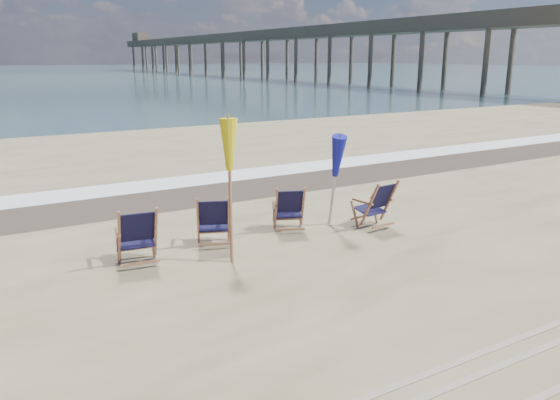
% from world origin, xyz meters
% --- Properties ---
extents(surf_foam, '(200.00, 1.40, 0.01)m').
position_xyz_m(surf_foam, '(0.00, 8.30, 0.00)').
color(surf_foam, silver).
rests_on(surf_foam, ground).
extents(wet_sand_strip, '(200.00, 2.60, 0.00)m').
position_xyz_m(wet_sand_strip, '(0.00, 6.80, 0.00)').
color(wet_sand_strip, '#42362A').
rests_on(wet_sand_strip, ground).
extents(tire_tracks, '(80.00, 1.30, 0.01)m').
position_xyz_m(tire_tracks, '(0.00, -2.80, 0.01)').
color(tire_tracks, gray).
rests_on(tire_tracks, ground).
extents(beach_chair_0, '(0.77, 0.84, 1.05)m').
position_xyz_m(beach_chair_0, '(-2.21, 2.52, 0.52)').
color(beach_chair_0, black).
rests_on(beach_chair_0, ground).
extents(beach_chair_1, '(0.86, 0.91, 1.00)m').
position_xyz_m(beach_chair_1, '(-0.79, 2.70, 0.50)').
color(beach_chair_1, black).
rests_on(beach_chair_1, ground).
extents(beach_chair_2, '(0.83, 0.87, 0.96)m').
position_xyz_m(beach_chair_2, '(0.86, 2.77, 0.48)').
color(beach_chair_2, black).
rests_on(beach_chair_2, ground).
extents(beach_chair_3, '(0.74, 0.81, 1.02)m').
position_xyz_m(beach_chair_3, '(2.58, 2.18, 0.51)').
color(beach_chair_3, black).
rests_on(beach_chair_3, ground).
extents(umbrella_yellow, '(0.30, 0.30, 2.41)m').
position_xyz_m(umbrella_yellow, '(-1.06, 2.01, 1.87)').
color(umbrella_yellow, '#996344').
rests_on(umbrella_yellow, ground).
extents(umbrella_blue, '(0.30, 0.30, 1.96)m').
position_xyz_m(umbrella_blue, '(1.56, 2.72, 1.45)').
color(umbrella_blue, '#A5A5AD').
rests_on(umbrella_blue, ground).
extents(fishing_pier, '(4.40, 140.00, 9.30)m').
position_xyz_m(fishing_pier, '(38.00, 74.00, 4.65)').
color(fishing_pier, brown).
rests_on(fishing_pier, ground).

